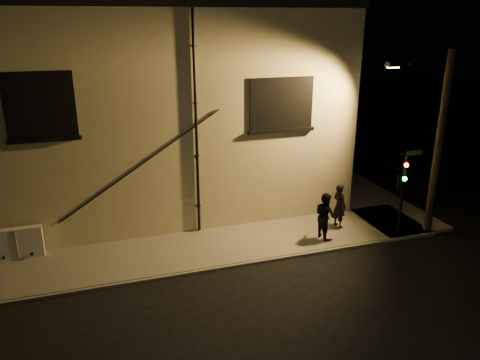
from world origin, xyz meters
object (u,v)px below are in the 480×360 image
object	(u,v)px
traffic_signal	(401,181)
pedestrian_a	(339,206)
pedestrian_b	(325,215)
streetlamp_pole	(436,140)
utility_cabinet	(17,243)

from	to	relation	value
traffic_signal	pedestrian_a	bearing A→B (deg)	140.64
pedestrian_b	streetlamp_pole	xyz separation A→B (m)	(4.19, -0.53, 2.74)
utility_cabinet	pedestrian_a	bearing A→B (deg)	-5.29
utility_cabinet	pedestrian_a	world-z (taller)	pedestrian_a
utility_cabinet	pedestrian_a	distance (m)	12.06
utility_cabinet	pedestrian_b	world-z (taller)	pedestrian_b
utility_cabinet	traffic_signal	xyz separation A→B (m)	(13.71, -2.51, 1.68)
traffic_signal	streetlamp_pole	world-z (taller)	streetlamp_pole
pedestrian_b	streetlamp_pole	world-z (taller)	streetlamp_pole
pedestrian_a	traffic_signal	bearing A→B (deg)	-142.76
pedestrian_a	pedestrian_b	xyz separation A→B (m)	(-1.02, -0.72, 0.01)
pedestrian_b	traffic_signal	distance (m)	3.11
utility_cabinet	streetlamp_pole	bearing A→B (deg)	-8.85
utility_cabinet	traffic_signal	size ratio (longest dim) A/B	0.52
pedestrian_a	streetlamp_pole	distance (m)	4.39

